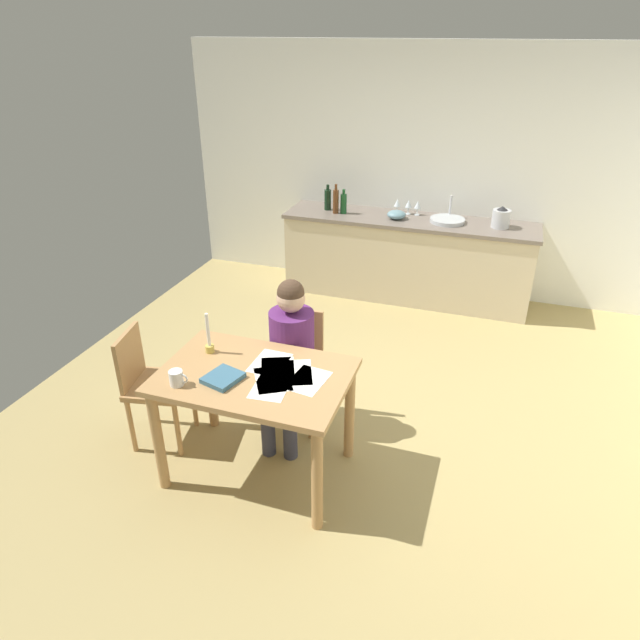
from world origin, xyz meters
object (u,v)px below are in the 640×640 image
(bottle_vinegar, at_px, (336,201))
(stovetop_kettle, at_px, (501,218))
(wine_glass_by_kettle, at_px, (409,204))
(chair_side_empty, at_px, (150,382))
(mixing_bowl, at_px, (396,215))
(wine_glass_near_sink, at_px, (418,205))
(bottle_oil, at_px, (328,199))
(bottle_wine_red, at_px, (344,203))
(wine_glass_back_left, at_px, (397,203))
(dining_table, at_px, (255,391))
(sink_unit, at_px, (447,220))
(coffee_mug, at_px, (177,378))
(book_magazine, at_px, (223,378))
(chair_at_table, at_px, (296,362))
(person_seated, at_px, (290,351))

(bottle_vinegar, xyz_separation_m, stovetop_kettle, (1.72, 0.07, -0.04))
(wine_glass_by_kettle, bearing_deg, chair_side_empty, -110.67)
(mixing_bowl, relative_size, wine_glass_near_sink, 1.27)
(bottle_oil, xyz_separation_m, bottle_wine_red, (0.20, -0.07, -0.01))
(mixing_bowl, bearing_deg, wine_glass_back_left, 100.44)
(wine_glass_by_kettle, bearing_deg, bottle_oil, -171.76)
(mixing_bowl, bearing_deg, bottle_oil, 174.34)
(chair_side_empty, height_order, stovetop_kettle, stovetop_kettle)
(wine_glass_by_kettle, bearing_deg, dining_table, -96.00)
(wine_glass_near_sink, xyz_separation_m, wine_glass_by_kettle, (-0.10, 0.00, 0.00))
(dining_table, distance_m, sink_unit, 3.21)
(bottle_vinegar, relative_size, bottle_wine_red, 1.21)
(bottle_oil, height_order, wine_glass_by_kettle, bottle_oil)
(coffee_mug, xyz_separation_m, mixing_bowl, (0.64, 3.31, 0.11))
(book_magazine, distance_m, wine_glass_near_sink, 3.44)
(wine_glass_by_kettle, bearing_deg, coffee_mug, -101.72)
(sink_unit, xyz_separation_m, mixing_bowl, (-0.53, -0.06, 0.02))
(coffee_mug, xyz_separation_m, wine_glass_by_kettle, (0.73, 3.51, 0.17))
(chair_at_table, distance_m, stovetop_kettle, 2.82)
(person_seated, height_order, wine_glass_by_kettle, person_seated)
(chair_side_empty, relative_size, mixing_bowl, 4.44)
(chair_side_empty, distance_m, coffee_mug, 0.67)
(bottle_wine_red, bearing_deg, person_seated, -81.76)
(dining_table, xyz_separation_m, chair_at_table, (0.03, 0.64, -0.17))
(chair_at_table, xyz_separation_m, wine_glass_by_kettle, (0.31, 2.61, 0.52))
(bottle_oil, bearing_deg, coffee_mug, -87.55)
(book_magazine, bearing_deg, chair_at_table, 92.06)
(chair_at_table, xyz_separation_m, bottle_oil, (-0.56, 2.48, 0.53))
(sink_unit, bearing_deg, coffee_mug, -109.17)
(coffee_mug, distance_m, sink_unit, 3.57)
(chair_at_table, relative_size, bottle_vinegar, 2.77)
(bottle_wine_red, xyz_separation_m, wine_glass_by_kettle, (0.67, 0.20, -0.00))
(mixing_bowl, height_order, wine_glass_back_left, wine_glass_back_left)
(chair_side_empty, height_order, sink_unit, sink_unit)
(bottle_vinegar, xyz_separation_m, wine_glass_near_sink, (0.85, 0.22, -0.03))
(bottle_wine_red, bearing_deg, coffee_mug, -91.01)
(book_magazine, xyz_separation_m, bottle_wine_red, (-0.18, 3.18, 0.21))
(bottle_vinegar, relative_size, wine_glass_near_sink, 2.05)
(dining_table, height_order, sink_unit, sink_unit)
(person_seated, relative_size, stovetop_kettle, 5.43)
(sink_unit, distance_m, mixing_bowl, 0.53)
(person_seated, bearing_deg, chair_at_table, 94.87)
(chair_at_table, bearing_deg, wine_glass_near_sink, 81.02)
(chair_at_table, xyz_separation_m, bottle_wine_red, (-0.36, 2.41, 0.52))
(dining_table, relative_size, wine_glass_near_sink, 7.73)
(person_seated, relative_size, book_magazine, 5.54)
(wine_glass_by_kettle, bearing_deg, bottle_wine_red, -163.45)
(bottle_oil, relative_size, bottle_vinegar, 0.88)
(book_magazine, bearing_deg, sink_unit, 89.04)
(person_seated, relative_size, wine_glass_by_kettle, 7.76)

